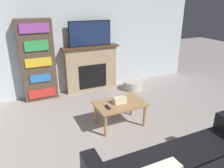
{
  "coord_description": "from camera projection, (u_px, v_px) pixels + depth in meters",
  "views": [
    {
      "loc": [
        -1.34,
        -0.59,
        2.06
      ],
      "look_at": [
        0.17,
        2.61,
        0.7
      ],
      "focal_mm": 35.0,
      "sensor_mm": 36.0,
      "label": 1
    }
  ],
  "objects": [
    {
      "name": "storage_basket",
      "position": [
        133.0,
        85.0,
        5.35
      ],
      "size": [
        0.44,
        0.44,
        0.2
      ],
      "color": "#BCB29E",
      "rests_on": "ground_plane"
    },
    {
      "name": "bookshelf",
      "position": [
        38.0,
        61.0,
        4.6
      ],
      "size": [
        0.7,
        0.29,
        1.72
      ],
      "color": "#4C3D2D",
      "rests_on": "ground_plane"
    },
    {
      "name": "fireplace",
      "position": [
        91.0,
        68.0,
        5.21
      ],
      "size": [
        1.33,
        0.28,
        1.07
      ],
      "color": "tan",
      "rests_on": "ground_plane"
    },
    {
      "name": "tv",
      "position": [
        90.0,
        34.0,
        4.9
      ],
      "size": [
        0.99,
        0.03,
        0.57
      ],
      "color": "black",
      "rests_on": "fireplace"
    },
    {
      "name": "remote_control",
      "position": [
        108.0,
        107.0,
        3.54
      ],
      "size": [
        0.04,
        0.15,
        0.02
      ],
      "color": "black",
      "rests_on": "coffee_table"
    },
    {
      "name": "coffee_table",
      "position": [
        120.0,
        106.0,
        3.73
      ],
      "size": [
        0.85,
        0.56,
        0.42
      ],
      "color": "#A87A4C",
      "rests_on": "ground_plane"
    },
    {
      "name": "wall_back",
      "position": [
        73.0,
        34.0,
        4.91
      ],
      "size": [
        6.26,
        0.06,
        2.7
      ],
      "color": "silver",
      "rests_on": "ground_plane"
    },
    {
      "name": "tissue_box",
      "position": [
        120.0,
        100.0,
        3.7
      ],
      "size": [
        0.22,
        0.12,
        0.1
      ],
      "color": "beige",
      "rests_on": "coffee_table"
    }
  ]
}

